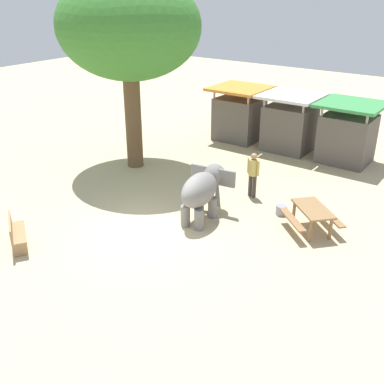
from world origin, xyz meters
The scene contains 10 objects.
ground_plane centered at (0.00, 0.00, 0.00)m, with size 60.00×60.00×0.00m, color tan.
elephant centered at (0.91, 1.71, 1.03)m, with size 1.56×2.35×1.61m.
person_handler centered at (1.38, 4.11, 0.95)m, with size 0.50×0.32×1.62m.
shade_tree_main centered at (-4.01, 3.93, 5.43)m, with size 5.56×5.09×7.45m.
wooden_bench centered at (-2.40, -2.86, 0.47)m, with size 1.39×1.09×0.88m.
picnic_table_near centered at (4.06, 2.99, 0.59)m, with size 2.11×2.10×0.78m.
market_stall_orange centered at (-2.36, 9.46, 1.14)m, with size 2.50×2.50×2.52m.
market_stall_white centered at (0.24, 9.46, 1.14)m, with size 2.50×2.50×2.52m.
market_stall_green centered at (2.84, 9.46, 1.14)m, with size 2.50×2.50×2.52m.
feed_bucket centered at (2.85, 3.44, 0.16)m, with size 0.36×0.36×0.32m, color gray.
Camera 1 is at (8.34, -9.13, 6.97)m, focal length 42.95 mm.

